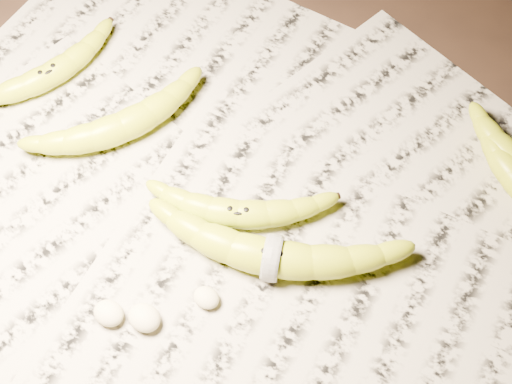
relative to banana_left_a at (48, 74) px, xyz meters
The scene contains 10 objects.
ground 0.32m from the banana_left_a, ahead, with size 3.00×3.00×0.00m, color black.
newspaper_patch 0.30m from the banana_left_a, ahead, with size 0.90×0.70×0.01m, color #A6A08E.
banana_left_a is the anchor object (origin of this frame).
banana_left_b 0.13m from the banana_left_a, ahead, with size 0.20×0.06×0.04m, color #A7BD17, non-canonical shape.
banana_center 0.31m from the banana_left_a, ahead, with size 0.18×0.05×0.03m, color #A7BD17, non-canonical shape.
banana_taped 0.37m from the banana_left_a, ahead, with size 0.25×0.07×0.04m, color #A7BD17, non-canonical shape.
measuring_tape 0.37m from the banana_left_a, ahead, with size 0.05×0.05×0.00m, color white.
flesh_chunk_a 0.32m from the banana_left_a, 38.88° to the right, with size 0.03×0.03×0.02m, color beige.
flesh_chunk_b 0.34m from the banana_left_a, 33.20° to the right, with size 0.04×0.03×0.02m, color beige.
flesh_chunk_c 0.35m from the banana_left_a, 22.29° to the right, with size 0.03×0.02×0.02m, color beige.
Camera 1 is at (0.20, -0.30, 0.71)m, focal length 50.00 mm.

